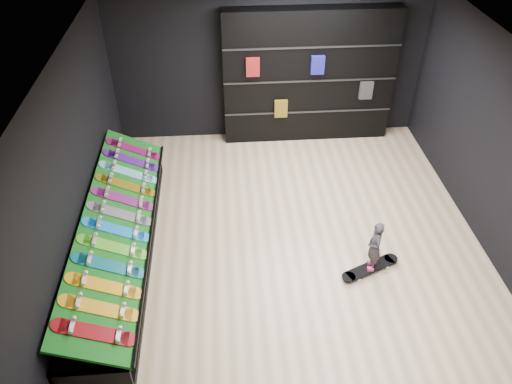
{
  "coord_description": "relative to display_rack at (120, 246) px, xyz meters",
  "views": [
    {
      "loc": [
        -0.93,
        -5.49,
        5.44
      ],
      "look_at": [
        -0.5,
        0.2,
        1.0
      ],
      "focal_mm": 35.0,
      "sensor_mm": 36.0,
      "label": 1
    }
  ],
  "objects": [
    {
      "name": "display_board_4",
      "position": [
        0.06,
        -0.52,
        0.49
      ],
      "size": [
        0.93,
        0.22,
        0.5
      ],
      "primitive_type": null,
      "rotation": [
        0.0,
        0.44,
        0.0
      ],
      "color": "green",
      "rests_on": "turf_ramp"
    },
    {
      "name": "display_board_1",
      "position": [
        0.06,
        -1.55,
        0.49
      ],
      "size": [
        0.93,
        0.22,
        0.5
      ],
      "primitive_type": null,
      "rotation": [
        0.0,
        0.44,
        0.0
      ],
      "color": "orange",
      "rests_on": "turf_ramp"
    },
    {
      "name": "display_board_9",
      "position": [
        0.06,
        1.21,
        0.49
      ],
      "size": [
        0.93,
        0.22,
        0.5
      ],
      "primitive_type": null,
      "rotation": [
        0.0,
        0.44,
        0.0
      ],
      "color": "#0CB2E5",
      "rests_on": "turf_ramp"
    },
    {
      "name": "display_board_0",
      "position": [
        0.06,
        -1.9,
        0.49
      ],
      "size": [
        0.93,
        0.22,
        0.5
      ],
      "primitive_type": null,
      "rotation": [
        0.0,
        0.44,
        0.0
      ],
      "color": "red",
      "rests_on": "turf_ramp"
    },
    {
      "name": "display_board_6",
      "position": [
        0.06,
        0.17,
        0.49
      ],
      "size": [
        0.93,
        0.22,
        0.5
      ],
      "primitive_type": null,
      "rotation": [
        0.0,
        0.44,
        0.0
      ],
      "color": "black",
      "rests_on": "turf_ramp"
    },
    {
      "name": "wall_right",
      "position": [
        5.55,
        0.0,
        1.25
      ],
      "size": [
        0.02,
        7.0,
        3.0
      ],
      "primitive_type": "cube",
      "color": "black",
      "rests_on": "ground"
    },
    {
      "name": "ceiling",
      "position": [
        2.55,
        0.0,
        2.75
      ],
      "size": [
        6.0,
        7.0,
        0.01
      ],
      "primitive_type": "cube",
      "color": "white",
      "rests_on": "ground"
    },
    {
      "name": "floor",
      "position": [
        2.55,
        0.0,
        -0.25
      ],
      "size": [
        6.0,
        7.0,
        0.01
      ],
      "primitive_type": "cube",
      "color": "beige",
      "rests_on": "ground"
    },
    {
      "name": "display_board_8",
      "position": [
        0.06,
        0.86,
        0.49
      ],
      "size": [
        0.93,
        0.22,
        0.5
      ],
      "primitive_type": null,
      "rotation": [
        0.0,
        0.44,
        0.0
      ],
      "color": "yellow",
      "rests_on": "turf_ramp"
    },
    {
      "name": "display_board_7",
      "position": [
        0.06,
        0.52,
        0.49
      ],
      "size": [
        0.93,
        0.22,
        0.5
      ],
      "primitive_type": null,
      "rotation": [
        0.0,
        0.44,
        0.0
      ],
      "color": "#2626BF",
      "rests_on": "turf_ramp"
    },
    {
      "name": "display_board_3",
      "position": [
        0.06,
        -0.86,
        0.49
      ],
      "size": [
        0.93,
        0.22,
        0.5
      ],
      "primitive_type": null,
      "rotation": [
        0.0,
        0.44,
        0.0
      ],
      "color": "#0C8C99",
      "rests_on": "turf_ramp"
    },
    {
      "name": "display_board_11",
      "position": [
        0.06,
        1.9,
        0.49
      ],
      "size": [
        0.93,
        0.22,
        0.5
      ],
      "primitive_type": null,
      "rotation": [
        0.0,
        0.44,
        0.0
      ],
      "color": "#E5198C",
      "rests_on": "turf_ramp"
    },
    {
      "name": "display_board_2",
      "position": [
        0.06,
        -1.21,
        0.49
      ],
      "size": [
        0.93,
        0.22,
        0.5
      ],
      "primitive_type": null,
      "rotation": [
        0.0,
        0.44,
        0.0
      ],
      "color": "yellow",
      "rests_on": "turf_ramp"
    },
    {
      "name": "wall_back",
      "position": [
        2.55,
        3.5,
        1.25
      ],
      "size": [
        6.0,
        0.02,
        3.0
      ],
      "primitive_type": "cube",
      "color": "black",
      "rests_on": "ground"
    },
    {
      "name": "floor_skateboard",
      "position": [
        3.67,
        -0.54,
        -0.21
      ],
      "size": [
        0.99,
        0.6,
        0.09
      ],
      "primitive_type": null,
      "rotation": [
        0.0,
        0.0,
        0.42
      ],
      "color": "black",
      "rests_on": "ground"
    },
    {
      "name": "child",
      "position": [
        3.67,
        -0.54,
        0.09
      ],
      "size": [
        0.14,
        0.19,
        0.49
      ],
      "primitive_type": "imported",
      "rotation": [
        0.0,
        0.0,
        -1.63
      ],
      "color": "black",
      "rests_on": "floor_skateboard"
    },
    {
      "name": "display_board_10",
      "position": [
        0.06,
        1.55,
        0.49
      ],
      "size": [
        0.93,
        0.22,
        0.5
      ],
      "primitive_type": null,
      "rotation": [
        0.0,
        0.44,
        0.0
      ],
      "color": "purple",
      "rests_on": "turf_ramp"
    },
    {
      "name": "turf_ramp",
      "position": [
        0.05,
        0.0,
        0.46
      ],
      "size": [
        0.92,
        4.5,
        0.46
      ],
      "primitive_type": "cube",
      "rotation": [
        0.0,
        0.44,
        0.0
      ],
      "color": "#0D5511",
      "rests_on": "display_rack"
    },
    {
      "name": "wall_left",
      "position": [
        -0.45,
        0.0,
        1.25
      ],
      "size": [
        0.02,
        7.0,
        3.0
      ],
      "primitive_type": "cube",
      "color": "black",
      "rests_on": "ground"
    },
    {
      "name": "back_shelving",
      "position": [
        3.31,
        3.32,
        1.06
      ],
      "size": [
        3.28,
        0.38,
        2.63
      ],
      "primitive_type": "cube",
      "color": "black",
      "rests_on": "ground"
    },
    {
      "name": "display_rack",
      "position": [
        0.0,
        0.0,
        0.0
      ],
      "size": [
        0.9,
        4.5,
        0.5
      ],
      "primitive_type": null,
      "color": "black",
      "rests_on": "ground"
    },
    {
      "name": "display_board_5",
      "position": [
        0.06,
        -0.17,
        0.49
      ],
      "size": [
        0.93,
        0.22,
        0.5
      ],
      "primitive_type": null,
      "rotation": [
        0.0,
        0.44,
        0.0
      ],
      "color": "blue",
      "rests_on": "turf_ramp"
    }
  ]
}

